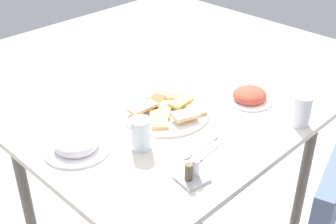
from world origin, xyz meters
name	(u,v)px	position (x,y,z in m)	size (l,w,h in m)	color
dining_table	(170,140)	(0.00, 0.00, 0.63)	(1.05, 0.84, 0.71)	silver
pide_platter	(166,110)	(-0.04, -0.06, 0.73)	(0.35, 0.35, 0.04)	white
salad_plate_greens	(77,144)	(0.35, -0.11, 0.74)	(0.24, 0.24, 0.07)	white
salad_plate_rice	(250,96)	(-0.35, 0.12, 0.74)	(0.19, 0.19, 0.06)	white
soda_can	(302,111)	(-0.33, 0.36, 0.77)	(0.07, 0.07, 0.12)	silver
drinking_glass	(141,134)	(0.19, 0.04, 0.77)	(0.07, 0.07, 0.11)	silver
paper_napkin	(205,150)	(0.04, 0.21, 0.71)	(0.12, 0.12, 0.00)	white
fork	(201,147)	(0.04, 0.20, 0.72)	(0.18, 0.01, 0.01)	silver
spoon	(209,151)	(0.04, 0.23, 0.72)	(0.16, 0.02, 0.01)	silver
condiment_caddy	(192,174)	(0.19, 0.29, 0.74)	(0.10, 0.10, 0.07)	#B2B2B7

